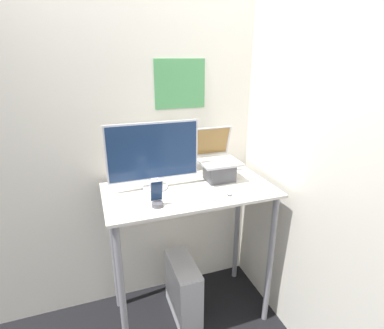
{
  "coord_description": "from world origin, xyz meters",
  "views": [
    {
      "loc": [
        -0.62,
        -1.5,
        1.97
      ],
      "look_at": [
        0.02,
        0.32,
        1.28
      ],
      "focal_mm": 28.0,
      "sensor_mm": 36.0,
      "label": 1
    }
  ],
  "objects_px": {
    "monitor": "(154,156)",
    "mouse": "(229,193)",
    "computer_tower": "(183,289)",
    "cell_phone": "(157,199)",
    "keyboard": "(199,199)",
    "laptop": "(218,166)"
  },
  "relations": [
    {
      "from": "monitor",
      "to": "mouse",
      "type": "height_order",
      "value": "monitor"
    },
    {
      "from": "mouse",
      "to": "computer_tower",
      "type": "height_order",
      "value": "mouse"
    },
    {
      "from": "monitor",
      "to": "computer_tower",
      "type": "relative_size",
      "value": 1.3
    },
    {
      "from": "monitor",
      "to": "cell_phone",
      "type": "bearing_deg",
      "value": -99.62
    },
    {
      "from": "cell_phone",
      "to": "computer_tower",
      "type": "height_order",
      "value": "cell_phone"
    },
    {
      "from": "computer_tower",
      "to": "keyboard",
      "type": "bearing_deg",
      "value": -73.35
    },
    {
      "from": "computer_tower",
      "to": "laptop",
      "type": "bearing_deg",
      "value": 16.95
    },
    {
      "from": "laptop",
      "to": "keyboard",
      "type": "bearing_deg",
      "value": -132.8
    },
    {
      "from": "monitor",
      "to": "cell_phone",
      "type": "xyz_separation_m",
      "value": [
        -0.05,
        -0.27,
        -0.19
      ]
    },
    {
      "from": "keyboard",
      "to": "mouse",
      "type": "relative_size",
      "value": 5.86
    },
    {
      "from": "cell_phone",
      "to": "computer_tower",
      "type": "relative_size",
      "value": 0.35
    },
    {
      "from": "cell_phone",
      "to": "computer_tower",
      "type": "distance_m",
      "value": 0.95
    },
    {
      "from": "mouse",
      "to": "cell_phone",
      "type": "xyz_separation_m",
      "value": [
        -0.49,
        0.01,
        0.04
      ]
    },
    {
      "from": "cell_phone",
      "to": "computer_tower",
      "type": "bearing_deg",
      "value": 39.49
    },
    {
      "from": "mouse",
      "to": "cell_phone",
      "type": "height_order",
      "value": "cell_phone"
    },
    {
      "from": "laptop",
      "to": "monitor",
      "type": "height_order",
      "value": "monitor"
    },
    {
      "from": "monitor",
      "to": "mouse",
      "type": "distance_m",
      "value": 0.57
    },
    {
      "from": "mouse",
      "to": "computer_tower",
      "type": "relative_size",
      "value": 0.12
    },
    {
      "from": "laptop",
      "to": "monitor",
      "type": "xyz_separation_m",
      "value": [
        -0.49,
        -0.01,
        0.13
      ]
    },
    {
      "from": "monitor",
      "to": "keyboard",
      "type": "distance_m",
      "value": 0.42
    },
    {
      "from": "laptop",
      "to": "computer_tower",
      "type": "distance_m",
      "value": 1.02
    },
    {
      "from": "monitor",
      "to": "keyboard",
      "type": "bearing_deg",
      "value": -50.48
    }
  ]
}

